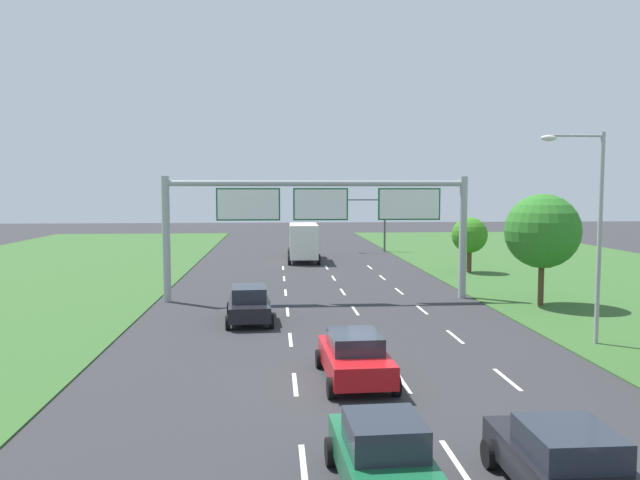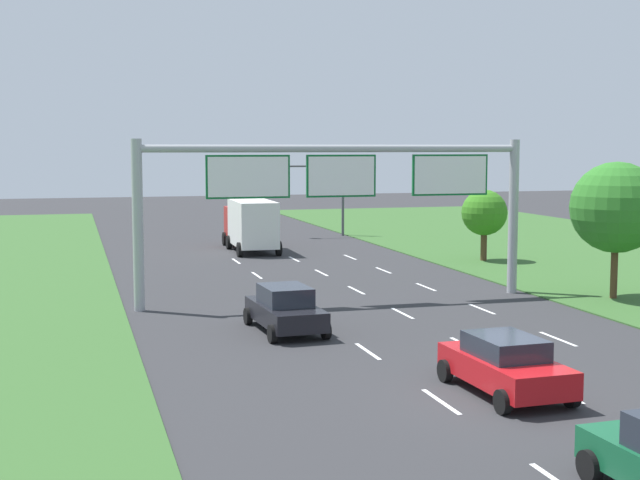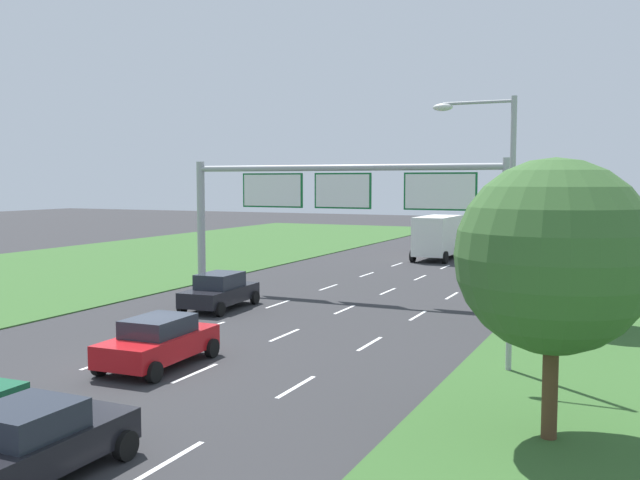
# 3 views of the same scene
# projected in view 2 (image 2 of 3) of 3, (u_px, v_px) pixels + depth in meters

# --- Properties ---
(ground_plane) EXTENTS (200.00, 200.00, 0.00)m
(ground_plane) POSITION_uv_depth(u_px,v_px,m) (501.00, 397.00, 23.88)
(ground_plane) COLOR #2D2D30
(lane_dashes_inner_left) EXTENTS (0.14, 50.40, 0.01)m
(lane_dashes_inner_left) POSITION_uv_depth(u_px,v_px,m) (368.00, 351.00, 29.15)
(lane_dashes_inner_left) COLOR white
(lane_dashes_inner_left) RESTS_ON ground_plane
(lane_dashes_inner_right) EXTENTS (0.14, 50.40, 0.01)m
(lane_dashes_inner_right) POSITION_uv_depth(u_px,v_px,m) (466.00, 345.00, 30.09)
(lane_dashes_inner_right) COLOR white
(lane_dashes_inner_right) RESTS_ON ground_plane
(lane_dashes_slip) EXTENTS (0.14, 50.40, 0.01)m
(lane_dashes_slip) POSITION_uv_depth(u_px,v_px,m) (558.00, 339.00, 31.03)
(lane_dashes_slip) COLOR white
(lane_dashes_slip) RESTS_ON ground_plane
(car_lead_silver) EXTENTS (2.36, 4.45, 1.59)m
(car_lead_silver) POSITION_uv_depth(u_px,v_px,m) (505.00, 365.00, 24.06)
(car_lead_silver) COLOR red
(car_lead_silver) RESTS_ON ground_plane
(car_far_ahead) EXTENTS (2.37, 4.58, 1.67)m
(car_far_ahead) POSITION_uv_depth(u_px,v_px,m) (285.00, 309.00, 32.20)
(car_far_ahead) COLOR black
(car_far_ahead) RESTS_ON ground_plane
(box_truck) EXTENTS (2.80, 7.82, 3.29)m
(box_truck) POSITION_uv_depth(u_px,v_px,m) (250.00, 224.00, 57.17)
(box_truck) COLOR #B21E19
(box_truck) RESTS_ON ground_plane
(sign_gantry) EXTENTS (17.24, 0.44, 7.00)m
(sign_gantry) POSITION_uv_depth(u_px,v_px,m) (341.00, 187.00, 38.14)
(sign_gantry) COLOR #9EA0A5
(sign_gantry) RESTS_ON ground_plane
(traffic_light_mast) EXTENTS (4.76, 0.49, 5.60)m
(traffic_light_mast) POSITION_uv_depth(u_px,v_px,m) (318.00, 185.00, 66.15)
(traffic_light_mast) COLOR #47494F
(traffic_light_mast) RESTS_ON ground_plane
(roadside_tree_mid) EXTENTS (3.98, 3.98, 6.04)m
(roadside_tree_mid) POSITION_uv_depth(u_px,v_px,m) (616.00, 208.00, 38.66)
(roadside_tree_mid) COLOR #513823
(roadside_tree_mid) RESTS_ON ground_plane
(roadside_tree_far) EXTENTS (2.67, 2.67, 4.20)m
(roadside_tree_far) POSITION_uv_depth(u_px,v_px,m) (484.00, 213.00, 51.77)
(roadside_tree_far) COLOR #513823
(roadside_tree_far) RESTS_ON ground_plane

